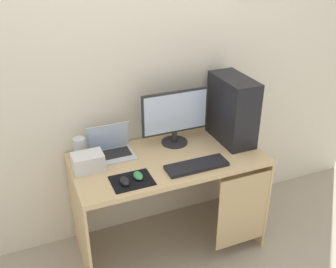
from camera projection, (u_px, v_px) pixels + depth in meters
ground_plane at (168, 242)px, 3.06m from camera, size 8.00×8.00×0.00m
wall_back at (149, 69)px, 2.75m from camera, size 4.00×0.05×2.60m
desk at (171, 178)px, 2.77m from camera, size 1.32×0.65×0.78m
pc_tower at (232, 109)px, 2.82m from camera, size 0.21×0.42×0.48m
monitor at (175, 117)px, 2.77m from camera, size 0.50×0.19×0.41m
laptop at (111, 149)px, 2.71m from camera, size 0.30×0.21×0.21m
speaker at (80, 149)px, 2.64m from camera, size 0.08×0.08×0.16m
projector at (88, 162)px, 2.53m from camera, size 0.20×0.14×0.12m
keyboard at (197, 166)px, 2.58m from camera, size 0.42×0.14×0.02m
mousepad at (132, 181)px, 2.44m from camera, size 0.26×0.20×0.00m
mouse_left at (138, 176)px, 2.45m from camera, size 0.06×0.10×0.03m
mouse_right at (125, 181)px, 2.40m from camera, size 0.06×0.10×0.03m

